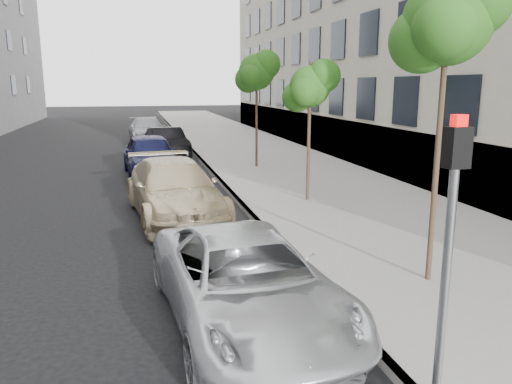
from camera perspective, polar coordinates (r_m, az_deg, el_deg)
name	(u,v)px	position (r m, az deg, el deg)	size (l,w,h in m)	color
ground	(282,350)	(7.24, 3.01, -17.55)	(160.00, 160.00, 0.00)	black
sidewalk	(237,142)	(30.83, -2.18, 5.70)	(6.40, 72.00, 0.14)	gray
curb	(186,144)	(30.36, -8.00, 5.49)	(0.15, 72.00, 0.14)	#9E9B93
tree_near	(449,21)	(9.11, 21.22, 17.80)	(1.78, 1.58, 5.34)	#38281C
tree_mid	(311,86)	(14.89, 6.28, 11.90)	(1.58, 1.38, 4.16)	#38281C
tree_far	(257,72)	(21.13, 0.13, 13.57)	(1.80, 1.60, 4.82)	#38281C
signal_pole	(450,229)	(5.59, 21.27, -3.96)	(0.25, 0.20, 3.16)	#939699
minivan	(246,282)	(7.58, -1.13, -10.23)	(2.30, 4.99, 1.39)	silver
suv	(174,190)	(13.74, -9.33, 0.28)	(2.18, 5.37, 1.56)	#CCB891
sedan_blue	(150,155)	(20.31, -12.00, 4.16)	(1.95, 4.85, 1.65)	black
sedan_black	(167,142)	(25.53, -10.13, 5.61)	(1.52, 4.37, 1.44)	black
sedan_rear	(147,130)	(32.14, -12.32, 6.91)	(2.10, 5.16, 1.50)	gray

